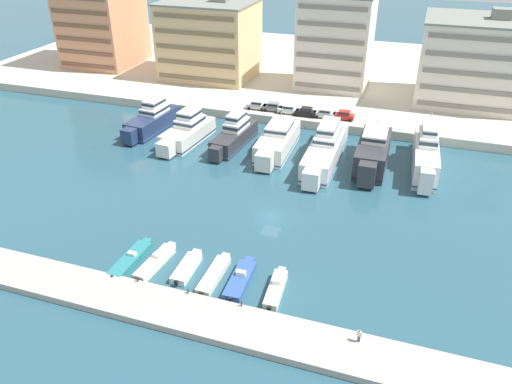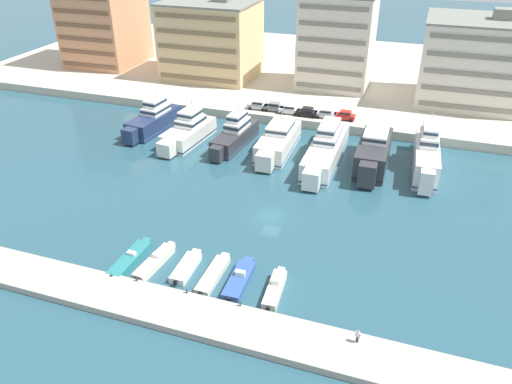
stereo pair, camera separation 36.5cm
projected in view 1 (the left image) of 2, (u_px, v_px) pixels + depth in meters
The scene contains 30 objects.
ground_plane at pixel (271, 216), 69.94m from camera, with size 400.00×400.00×0.00m, color #285160.
quay_promenade at pixel (350, 75), 124.66m from camera, with size 180.00×70.00×1.74m, color beige.
pier_dock at pixel (210, 320), 51.97m from camera, with size 120.00×5.58×0.85m, color #A8A399.
yacht_navy_far_left at pixel (152, 120), 95.47m from camera, with size 5.61×16.08×7.72m.
yacht_ivory_left at pixel (187, 131), 91.00m from camera, with size 6.13×15.84×7.49m.
yacht_charcoal_mid_left at pixel (234, 135), 89.48m from camera, with size 4.83×15.72×7.64m.
yacht_ivory_center_left at pixel (277, 141), 87.29m from camera, with size 5.26×17.35×6.55m.
yacht_white_center at pixel (325, 148), 84.18m from camera, with size 4.78×22.82×7.96m.
yacht_charcoal_center_right at pixel (373, 153), 82.23m from camera, with size 5.04×17.15×7.53m.
yacht_white_mid_right at pixel (426, 153), 81.26m from camera, with size 4.51×19.28×9.03m.
motorboat_teal_far_left at pixel (131, 259), 60.77m from camera, with size 2.10×8.32×1.25m.
motorboat_cream_left at pixel (156, 262), 60.13m from camera, with size 2.17×7.85×1.55m.
motorboat_white_mid_left at pixel (187, 268), 59.40m from camera, with size 2.02×6.56×0.89m.
motorboat_cream_center_left at pixel (214, 275), 58.32m from camera, with size 1.76×7.87×0.85m.
motorboat_blue_center at pixel (240, 280), 57.41m from camera, with size 2.31×7.86×1.49m.
motorboat_cream_center_right at pixel (276, 289), 55.87m from camera, with size 1.97×7.13×1.68m.
car_silver_far_left at pixel (257, 105), 101.09m from camera, with size 4.13×1.99×1.80m.
car_grey_left at pixel (273, 107), 100.21m from camera, with size 4.14×2.00×1.80m.
car_white_mid_left at pixel (289, 109), 98.95m from camera, with size 4.17×2.06×1.80m.
car_black_center_left at pixel (306, 111), 97.82m from camera, with size 4.11×1.94×1.80m.
car_silver_center at pixel (325, 113), 97.05m from camera, with size 4.17×2.06×1.80m.
car_red_center_right at pixel (344, 115), 96.23m from camera, with size 4.11×1.94×1.80m.
apartment_block_far_left at pixel (101, 12), 124.94m from camera, with size 17.00×17.76×27.68m.
apartment_block_left at pixel (210, 39), 117.30m from camera, with size 21.03×17.07×19.26m.
apartment_block_mid_left at pixel (335, 41), 109.79m from camera, with size 15.78×13.08×22.15m.
apartment_block_center_left at pixel (474, 61), 101.57m from camera, with size 21.45×17.83×18.96m.
pedestrian_near_edge at pixel (359, 335), 48.37m from camera, with size 0.56×0.36×1.54m.
bollard_west at pixel (138, 279), 56.43m from camera, with size 0.20×0.20×0.61m.
bollard_west_mid at pixel (188, 291), 54.70m from camera, with size 0.20×0.20×0.61m.
bollard_east_mid at pixel (241, 304), 52.97m from camera, with size 0.20×0.20×0.61m.
Camera 1 is at (16.73, -56.45, 37.97)m, focal length 35.00 mm.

